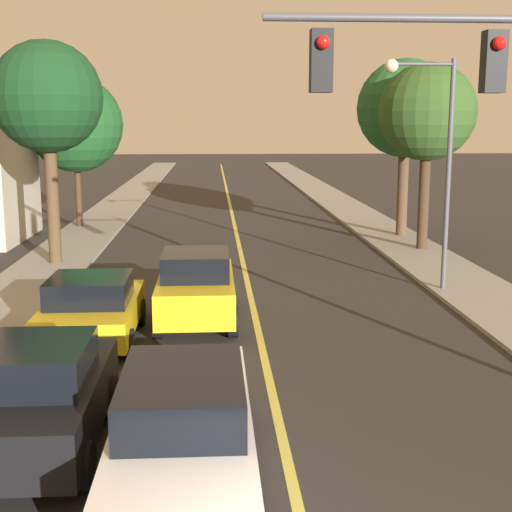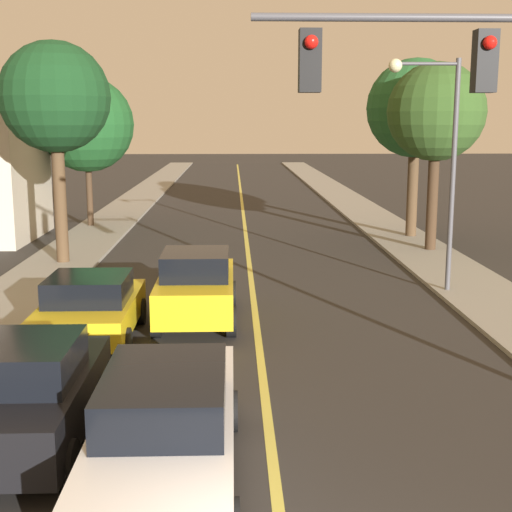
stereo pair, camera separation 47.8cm
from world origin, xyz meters
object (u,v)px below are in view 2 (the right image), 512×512
object	(u,v)px
car_outer_lane_second	(91,307)
car_outer_lane_front	(19,394)
tree_right_far	(416,109)
tree_right_near	(436,113)
streetlamp_right	(437,141)
car_near_lane_front	(167,426)
traffic_signal_mast	(509,124)
tree_left_far	(55,98)
tree_left_near	(87,125)
car_near_lane_second	(196,286)

from	to	relation	value
car_outer_lane_second	car_outer_lane_front	bearing A→B (deg)	-90.00
car_outer_lane_front	tree_right_far	xyz separation A→B (m)	(10.38, 18.73, 4.35)
car_outer_lane_second	tree_right_near	xyz separation A→B (m)	(10.32, 10.32, 4.27)
streetlamp_right	car_outer_lane_second	bearing A→B (deg)	-154.97
car_near_lane_front	traffic_signal_mast	bearing A→B (deg)	21.19
tree_left_far	traffic_signal_mast	bearing A→B (deg)	-52.63
car_outer_lane_second	tree_left_near	world-z (taller)	tree_left_near
streetlamp_right	tree_right_far	bearing A→B (deg)	79.17
car_near_lane_front	tree_right_near	distance (m)	19.02
traffic_signal_mast	car_near_lane_second	bearing A→B (deg)	130.78
tree_left_near	tree_right_near	xyz separation A→B (m)	(13.61, -6.53, 0.44)
car_near_lane_front	traffic_signal_mast	xyz separation A→B (m)	(5.01, 1.94, 3.87)
streetlamp_right	tree_left_far	distance (m)	12.04
car_near_lane_second	tree_left_near	bearing A→B (deg)	109.62
car_near_lane_front	car_outer_lane_front	xyz separation A→B (m)	(-2.23, 1.11, 0.03)
tree_left_far	tree_right_far	bearing A→B (deg)	21.33
car_near_lane_front	tree_left_near	distance (m)	24.16
traffic_signal_mast	tree_left_near	world-z (taller)	tree_left_near
car_outer_lane_front	traffic_signal_mast	world-z (taller)	traffic_signal_mast
car_near_lane_second	streetlamp_right	distance (m)	7.63
streetlamp_right	tree_right_near	size ratio (longest dim) A/B	0.93
streetlamp_right	tree_right_far	xyz separation A→B (m)	(1.81, 9.46, 0.99)
tree_left_near	tree_left_far	bearing A→B (deg)	-85.13
car_outer_lane_front	car_outer_lane_second	xyz separation A→B (m)	(0.00, 5.26, -0.10)
tree_left_near	tree_left_far	distance (m)	8.51
car_outer_lane_front	tree_right_far	world-z (taller)	tree_right_far
streetlamp_right	tree_left_far	xyz separation A→B (m)	(-11.14, 4.41, 1.23)
tree_left_near	tree_right_far	size ratio (longest dim) A/B	0.93
car_outer_lane_second	tree_right_near	world-z (taller)	tree_right_near
car_near_lane_second	tree_right_far	size ratio (longest dim) A/B	0.57
car_outer_lane_second	tree_right_near	bearing A→B (deg)	45.00
car_outer_lane_front	tree_right_far	size ratio (longest dim) A/B	0.55
car_near_lane_front	streetlamp_right	xyz separation A→B (m)	(6.34, 10.37, 3.39)
car_near_lane_front	streetlamp_right	bearing A→B (deg)	58.56
streetlamp_right	tree_left_far	world-z (taller)	tree_left_far
car_outer_lane_second	car_near_lane_front	bearing A→B (deg)	-70.73
car_near_lane_second	car_outer_lane_front	bearing A→B (deg)	-108.55
traffic_signal_mast	tree_right_near	xyz separation A→B (m)	(3.08, 14.75, 0.33)
car_outer_lane_second	tree_right_far	xyz separation A→B (m)	(10.38, 13.46, 4.45)
tree_left_far	car_outer_lane_front	bearing A→B (deg)	-79.36
car_outer_lane_second	tree_right_near	distance (m)	15.20
car_outer_lane_front	tree_right_near	bearing A→B (deg)	56.49
traffic_signal_mast	tree_left_far	world-z (taller)	tree_left_far
tree_left_near	tree_left_far	xyz separation A→B (m)	(0.72, -8.44, 0.86)
car_outer_lane_front	traffic_signal_mast	bearing A→B (deg)	6.55
car_outer_lane_second	tree_right_far	bearing A→B (deg)	52.37
traffic_signal_mast	tree_right_near	distance (m)	15.07
car_near_lane_front	car_outer_lane_second	size ratio (longest dim) A/B	1.32
car_near_lane_front	tree_right_far	world-z (taller)	tree_right_far
car_near_lane_second	tree_right_far	xyz separation A→B (m)	(8.15, 12.09, 4.32)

